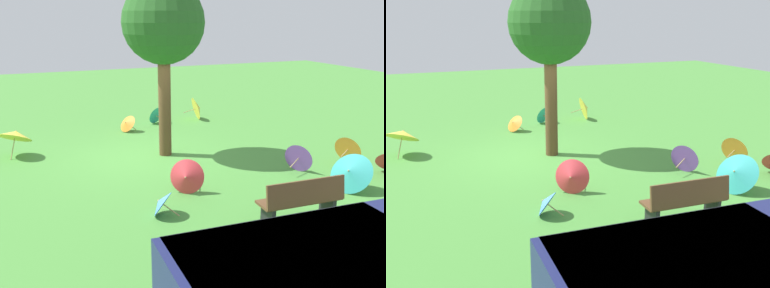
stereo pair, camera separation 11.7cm
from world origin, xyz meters
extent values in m
plane|color=#478C38|center=(0.00, 0.00, 0.00)|extent=(40.00, 40.00, 0.00)
cube|color=black|center=(0.79, 8.25, 1.25)|extent=(2.65, 2.03, 0.55)
cube|color=brown|center=(-1.43, 4.93, 0.45)|extent=(1.62, 0.51, 0.05)
cube|color=brown|center=(-1.42, 5.13, 0.68)|extent=(1.60, 0.17, 0.45)
cube|color=black|center=(-0.79, 4.91, 0.23)|extent=(0.10, 0.41, 0.45)
cube|color=black|center=(-2.07, 4.96, 0.23)|extent=(0.10, 0.41, 0.45)
cylinder|color=brown|center=(-0.56, 0.02, 1.44)|extent=(0.34, 0.34, 2.88)
sphere|color=#286023|center=(-0.56, 0.02, 3.52)|extent=(2.14, 2.14, 2.14)
cylinder|color=tan|center=(-0.20, 2.63, 0.32)|extent=(0.26, 0.34, 0.12)
cone|color=#D8383F|center=(-0.03, 2.85, 0.38)|extent=(0.80, 0.71, 0.77)
sphere|color=tan|center=(0.01, 2.92, 0.40)|extent=(0.05, 0.06, 0.04)
cylinder|color=tan|center=(-2.79, -3.63, 0.34)|extent=(0.46, 0.08, 0.15)
cone|color=yellow|center=(-3.09, -3.59, 0.42)|extent=(0.47, 0.87, 0.84)
sphere|color=tan|center=(-3.17, -3.58, 0.44)|extent=(0.05, 0.04, 0.04)
cylinder|color=tan|center=(0.66, 3.80, 0.14)|extent=(0.28, 0.22, 0.22)
cone|color=#4C8CE5|center=(0.83, 3.67, 0.27)|extent=(0.67, 0.70, 0.54)
sphere|color=tan|center=(0.86, 3.64, 0.30)|extent=(0.06, 0.06, 0.05)
cylinder|color=tan|center=(-4.51, 2.57, 0.29)|extent=(0.34, 0.16, 0.13)
cone|color=orange|center=(-4.73, 2.48, 0.37)|extent=(0.60, 0.80, 0.73)
sphere|color=tan|center=(-4.79, 2.46, 0.39)|extent=(0.06, 0.05, 0.05)
cylinder|color=tan|center=(3.30, -1.23, 0.27)|extent=(0.19, 0.25, 0.53)
cone|color=yellow|center=(3.20, -1.37, 0.61)|extent=(1.25, 1.24, 0.59)
sphere|color=tan|center=(3.17, -1.41, 0.70)|extent=(0.06, 0.06, 0.05)
cylinder|color=tan|center=(-0.41, -2.90, 0.13)|extent=(0.32, 0.16, 0.27)
cone|color=orange|center=(-0.22, -2.81, 0.29)|extent=(0.66, 0.73, 0.55)
sphere|color=tan|center=(-0.18, -2.79, 0.33)|extent=(0.06, 0.05, 0.05)
cylinder|color=tan|center=(-3.67, 3.95, 0.20)|extent=(0.49, 0.19, 0.39)
cone|color=teal|center=(-3.37, 4.06, 0.43)|extent=(0.96, 1.12, 0.86)
sphere|color=tan|center=(-3.30, 4.08, 0.48)|extent=(0.06, 0.05, 0.05)
cylinder|color=tan|center=(-1.56, -3.42, 0.23)|extent=(0.16, 0.30, 0.14)
cone|color=teal|center=(-1.46, -3.62, 0.31)|extent=(0.71, 0.59, 0.63)
sphere|color=tan|center=(-1.43, -3.67, 0.34)|extent=(0.05, 0.06, 0.05)
cylinder|color=tan|center=(-2.87, 2.73, 0.29)|extent=(0.42, 0.27, 0.13)
cone|color=purple|center=(-3.13, 2.58, 0.36)|extent=(0.61, 0.75, 0.72)
sphere|color=tan|center=(-3.19, 2.54, 0.38)|extent=(0.06, 0.05, 0.04)
camera|label=1|loc=(3.34, 11.21, 3.73)|focal=42.18mm
camera|label=2|loc=(3.23, 11.26, 3.73)|focal=42.18mm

